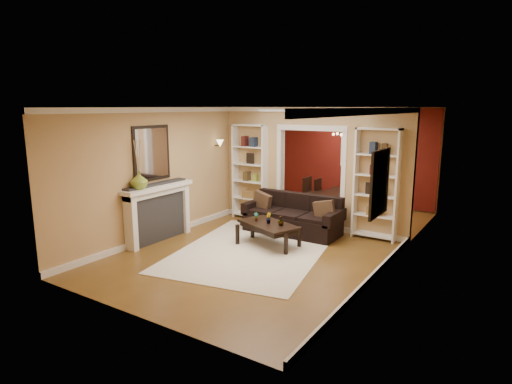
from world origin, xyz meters
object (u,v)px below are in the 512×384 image
Objects in this scene: bookshelf_left at (250,172)px; dining_table at (339,202)px; fireplace at (159,213)px; bookshelf_right at (376,185)px; coffee_table at (268,235)px; sofa at (292,215)px.

dining_table is (1.60, 1.82, -0.89)m from bookshelf_left.
bookshelf_left is 2.65m from fireplace.
bookshelf_left is at bearing 180.00° from bookshelf_right.
sofa is at bearing 112.53° from coffee_table.
bookshelf_right is at bearing 0.00° from bookshelf_left.
fireplace is (-2.02, -1.95, 0.16)m from sofa.
bookshelf_left reaches higher than dining_table.
bookshelf_right is 2.52m from dining_table.
bookshelf_right reaches higher than fireplace.
bookshelf_right is at bearing 34.80° from fireplace.
bookshelf_left is at bearing 154.58° from coffee_table.
fireplace reaches higher than sofa.
sofa reaches higher than dining_table.
sofa is 2.41m from dining_table.
bookshelf_right is 4.47m from fireplace.
bookshelf_right is (1.60, 1.61, 0.92)m from coffee_table.
bookshelf_left is at bearing 77.95° from fireplace.
bookshelf_right reaches higher than sofa.
bookshelf_left reaches higher than sofa.
bookshelf_left is at bearing 138.77° from dining_table.
fireplace is at bearing -145.20° from bookshelf_right.
fireplace reaches higher than dining_table.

